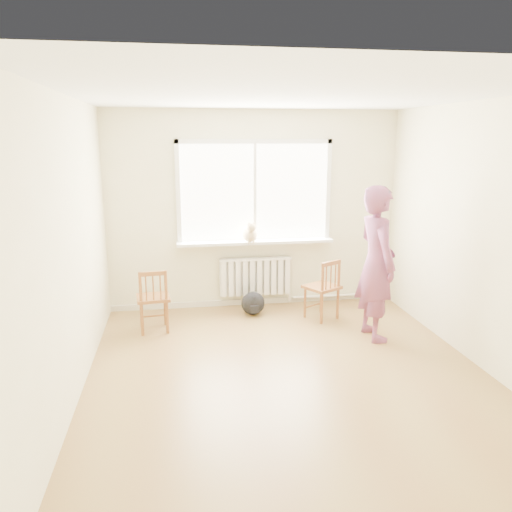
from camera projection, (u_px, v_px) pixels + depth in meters
name	position (u px, v px, depth m)	size (l,w,h in m)	color
floor	(289.00, 375.00, 5.01)	(4.50, 4.50, 0.00)	olive
ceiling	(294.00, 94.00, 4.39)	(4.50, 4.50, 0.00)	white
back_wall	(254.00, 211.00, 6.86)	(4.00, 0.01, 2.70)	beige
window	(255.00, 188.00, 6.77)	(2.12, 0.05, 1.42)	white
windowsill	(256.00, 242.00, 6.85)	(2.15, 0.22, 0.04)	white
radiator	(255.00, 276.00, 6.99)	(1.00, 0.12, 0.55)	white
heating_pipe	(339.00, 295.00, 7.29)	(0.04, 0.04, 1.40)	silver
baseboard	(255.00, 301.00, 7.15)	(4.00, 0.03, 0.08)	beige
chair_left	(153.00, 300.00, 6.06)	(0.43, 0.41, 0.79)	#915E2A
chair_right	(324.00, 289.00, 6.48)	(0.53, 0.53, 0.80)	#915E2A
person	(376.00, 263.00, 5.78)	(0.66, 0.43, 1.81)	#BB3E73
cat	(250.00, 233.00, 6.72)	(0.20, 0.46, 0.31)	beige
backpack	(253.00, 303.00, 6.70)	(0.32, 0.24, 0.32)	black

